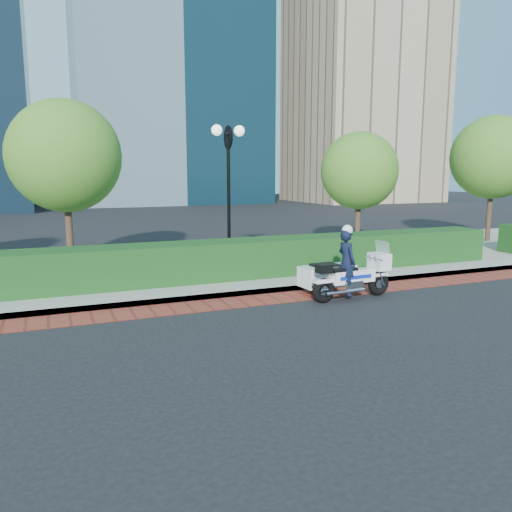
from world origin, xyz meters
name	(u,v)px	position (x,y,z in m)	size (l,w,h in m)	color
ground	(268,319)	(0.00, 0.00, 0.00)	(120.00, 120.00, 0.00)	black
brick_strip	(242,302)	(0.00, 1.50, 0.01)	(60.00, 1.00, 0.01)	maroon
sidewalk	(191,266)	(0.00, 6.00, 0.07)	(60.00, 8.00, 0.15)	gray
hedge_main	(214,260)	(0.00, 3.60, 0.65)	(18.00, 1.20, 1.00)	black
lamppost	(229,173)	(1.00, 5.20, 2.96)	(1.02, 0.70, 4.21)	black
tree_b	(65,156)	(-3.50, 6.50, 3.43)	(3.20, 3.20, 4.89)	#332319
tree_c	(359,171)	(6.50, 6.50, 3.05)	(2.80, 2.80, 4.30)	#332319
tree_d	(493,157)	(13.00, 6.50, 3.61)	(3.40, 3.40, 5.16)	#332319
tower_right	(364,69)	(28.00, 38.00, 14.00)	(14.00, 12.00, 28.00)	gray
police_motorcycle	(341,272)	(2.39, 1.06, 0.61)	(2.20, 1.56, 1.78)	black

